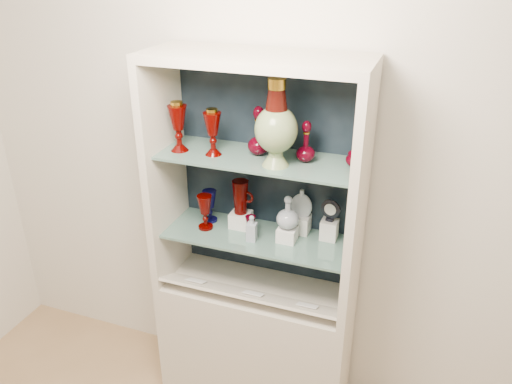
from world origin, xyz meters
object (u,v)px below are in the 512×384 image
(pedestal_lamp_left, at_px, (178,126))
(enamel_urn, at_px, (276,123))
(clear_square_bottle, at_px, (252,228))
(pedestal_lamp_right, at_px, (213,132))
(ruby_decanter_a, at_px, (259,128))
(ruby_decanter_b, at_px, (306,140))
(ruby_goblet_small, at_px, (250,226))
(cobalt_goblet, at_px, (210,206))
(ruby_goblet_tall, at_px, (205,212))
(flat_flask, at_px, (302,202))
(cameo_medallion, at_px, (331,210))
(lidded_bowl, at_px, (355,157))
(clear_round_decanter, at_px, (288,213))
(ruby_pitcher, at_px, (240,197))

(pedestal_lamp_left, bearing_deg, enamel_urn, -2.31)
(pedestal_lamp_left, relative_size, clear_square_bottle, 1.75)
(pedestal_lamp_right, distance_m, ruby_decanter_a, 0.21)
(ruby_decanter_b, bearing_deg, ruby_goblet_small, -174.37)
(cobalt_goblet, distance_m, ruby_goblet_small, 0.26)
(pedestal_lamp_left, height_order, clear_square_bottle, pedestal_lamp_left)
(enamel_urn, bearing_deg, ruby_goblet_tall, 173.22)
(flat_flask, distance_m, cameo_medallion, 0.15)
(lidded_bowl, xyz_separation_m, cameo_medallion, (-0.10, 0.05, -0.31))
(pedestal_lamp_left, relative_size, cameo_medallion, 2.06)
(ruby_decanter_b, relative_size, flat_flask, 1.36)
(ruby_goblet_small, xyz_separation_m, clear_round_decanter, (0.19, 0.01, 0.10))
(ruby_decanter_a, bearing_deg, lidded_bowl, 0.78)
(pedestal_lamp_right, height_order, ruby_goblet_small, pedestal_lamp_right)
(clear_square_bottle, bearing_deg, ruby_goblet_tall, 172.70)
(ruby_goblet_tall, relative_size, clear_square_bottle, 1.35)
(ruby_pitcher, bearing_deg, clear_round_decanter, -4.99)
(clear_square_bottle, bearing_deg, clear_round_decanter, 19.18)
(pedestal_lamp_left, bearing_deg, clear_square_bottle, -1.24)
(ruby_decanter_b, height_order, cameo_medallion, ruby_decanter_b)
(ruby_pitcher, distance_m, clear_round_decanter, 0.27)
(flat_flask, height_order, cameo_medallion, flat_flask)
(ruby_pitcher, distance_m, cameo_medallion, 0.45)
(flat_flask, bearing_deg, cameo_medallion, -11.42)
(cobalt_goblet, relative_size, flat_flask, 1.17)
(ruby_goblet_tall, height_order, flat_flask, flat_flask)
(enamel_urn, relative_size, ruby_decanter_b, 1.91)
(pedestal_lamp_left, height_order, ruby_decanter_b, pedestal_lamp_left)
(clear_square_bottle, bearing_deg, pedestal_lamp_left, 178.76)
(lidded_bowl, bearing_deg, ruby_goblet_tall, -175.41)
(ruby_goblet_tall, bearing_deg, lidded_bowl, 4.59)
(enamel_urn, relative_size, clear_square_bottle, 2.84)
(ruby_decanter_a, height_order, ruby_decanter_b, ruby_decanter_a)
(ruby_decanter_b, distance_m, ruby_goblet_tall, 0.66)
(ruby_decanter_b, bearing_deg, flat_flask, 108.77)
(pedestal_lamp_left, height_order, pedestal_lamp_right, pedestal_lamp_left)
(cameo_medallion, bearing_deg, ruby_decanter_b, -139.26)
(enamel_urn, bearing_deg, clear_round_decanter, 56.78)
(pedestal_lamp_left, distance_m, clear_square_bottle, 0.60)
(ruby_decanter_a, bearing_deg, flat_flask, 21.35)
(pedestal_lamp_left, xyz_separation_m, flat_flask, (0.57, 0.15, -0.37))
(ruby_decanter_b, height_order, ruby_goblet_tall, ruby_decanter_b)
(ruby_decanter_a, relative_size, clear_square_bottle, 1.90)
(pedestal_lamp_left, relative_size, lidded_bowl, 2.56)
(ruby_goblet_small, relative_size, flat_flask, 0.69)
(pedestal_lamp_right, bearing_deg, cameo_medallion, 13.54)
(pedestal_lamp_left, distance_m, ruby_decanter_b, 0.60)
(pedestal_lamp_right, relative_size, enamel_urn, 0.57)
(clear_round_decanter, bearing_deg, pedestal_lamp_left, -174.75)
(ruby_decanter_b, height_order, lidded_bowl, ruby_decanter_b)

